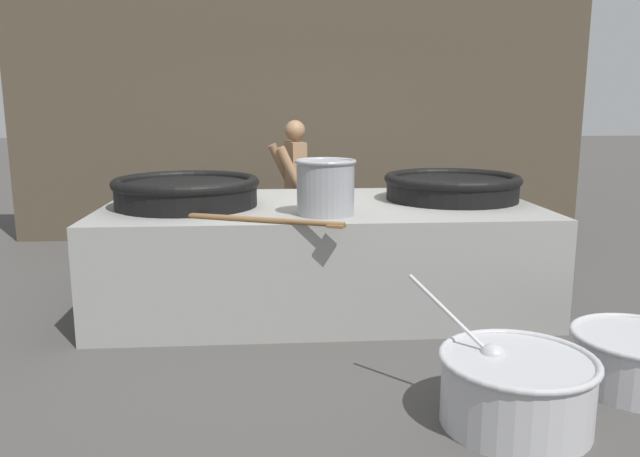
# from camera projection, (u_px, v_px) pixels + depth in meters

# --- Properties ---
(ground_plane) EXTENTS (60.00, 60.00, 0.00)m
(ground_plane) POSITION_uv_depth(u_px,v_px,m) (320.00, 302.00, 5.59)
(ground_plane) COLOR #474442
(back_wall) EXTENTS (7.45, 0.24, 3.25)m
(back_wall) POSITION_uv_depth(u_px,v_px,m) (303.00, 114.00, 8.12)
(back_wall) COLOR #4C4233
(back_wall) RESTS_ON ground_plane
(hearth_platform) EXTENTS (3.68, 1.95, 0.89)m
(hearth_platform) POSITION_uv_depth(u_px,v_px,m) (320.00, 253.00, 5.50)
(hearth_platform) COLOR gray
(hearth_platform) RESTS_ON ground_plane
(giant_wok_near) EXTENTS (1.22, 1.22, 0.25)m
(giant_wok_near) POSITION_uv_depth(u_px,v_px,m) (186.00, 191.00, 5.23)
(giant_wok_near) COLOR black
(giant_wok_near) RESTS_ON hearth_platform
(giant_wok_far) EXTENTS (1.21, 1.21, 0.23)m
(giant_wok_far) POSITION_uv_depth(u_px,v_px,m) (452.00, 186.00, 5.59)
(giant_wok_far) COLOR black
(giant_wok_far) RESTS_ON hearth_platform
(stock_pot) EXTENTS (0.48, 0.48, 0.43)m
(stock_pot) POSITION_uv_depth(u_px,v_px,m) (326.00, 186.00, 4.81)
(stock_pot) COLOR gray
(stock_pot) RESTS_ON hearth_platform
(stirring_paddle) EXTENTS (1.17, 0.55, 0.04)m
(stirring_paddle) POSITION_uv_depth(u_px,v_px,m) (270.00, 220.00, 4.50)
(stirring_paddle) COLOR brown
(stirring_paddle) RESTS_ON hearth_platform
(cook) EXTENTS (0.42, 0.61, 1.58)m
(cook) POSITION_uv_depth(u_px,v_px,m) (295.00, 187.00, 6.80)
(cook) COLOR #8C6647
(cook) RESTS_ON ground_plane
(prep_bowl_vegetables) EXTENTS (0.95, 0.89, 0.74)m
(prep_bowl_vegetables) POSITION_uv_depth(u_px,v_px,m) (516.00, 386.00, 3.41)
(prep_bowl_vegetables) COLOR #B7B7BC
(prep_bowl_vegetables) RESTS_ON ground_plane
(prep_bowl_meat) EXTENTS (0.82, 0.82, 0.35)m
(prep_bowl_meat) POSITION_uv_depth(u_px,v_px,m) (638.00, 357.00, 3.87)
(prep_bowl_meat) COLOR #B7B7BC
(prep_bowl_meat) RESTS_ON ground_plane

